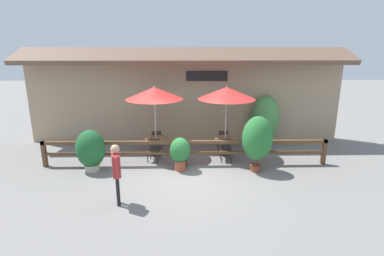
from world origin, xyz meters
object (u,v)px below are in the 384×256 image
Objects in this scene: dining_table_near at (156,141)px; potted_plant_small_flowering at (265,119)px; chair_middle_streetside at (226,149)px; potted_plant_entrance_palm at (91,150)px; potted_plant_broad_leaf at (180,152)px; patio_umbrella_near at (154,93)px; chair_near_wallside at (156,139)px; potted_plant_corner_fern at (257,139)px; chair_near_streetside at (154,149)px; patio_umbrella_middle at (227,93)px; pedestrian at (116,167)px; chair_middle_wallside at (223,139)px; dining_table_middle at (225,141)px.

dining_table_near is 4.95m from potted_plant_small_flowering.
chair_middle_streetside is 2.93m from potted_plant_small_flowering.
potted_plant_entrance_palm reaches higher than potted_plant_broad_leaf.
patio_umbrella_near is 3.32× the size of chair_near_wallside.
dining_table_near is 0.72× the size of potted_plant_broad_leaf.
potted_plant_corner_fern is (3.66, -1.75, -1.33)m from patio_umbrella_near.
chair_near_streetside is 0.42× the size of potted_plant_corner_fern.
chair_near_streetside is at bearing -167.87° from patio_umbrella_middle.
pedestrian reaches higher than chair_middle_streetside.
patio_umbrella_near reaches higher than potted_plant_entrance_palm.
chair_near_streetside is at bearing -157.24° from potted_plant_small_flowering.
dining_table_near is 0.66m from chair_near_wallside.
potted_plant_corner_fern reaches higher than pedestrian.
patio_umbrella_near is at bearing 179.06° from patio_umbrella_middle.
potted_plant_corner_fern is 1.66× the size of potted_plant_broad_leaf.
potted_plant_broad_leaf is at bearing -139.04° from patio_umbrella_middle.
potted_plant_broad_leaf is (-1.77, -2.21, 0.21)m from chair_middle_wallside.
dining_table_near is 0.43× the size of potted_plant_corner_fern.
dining_table_middle is 5.14m from potted_plant_entrance_palm.
chair_middle_wallside is 5.77m from pedestrian.
patio_umbrella_middle reaches higher than potted_plant_corner_fern.
potted_plant_small_flowering reaches higher than dining_table_near.
patio_umbrella_middle is 3.32× the size of chair_middle_wallside.
patio_umbrella_near reaches higher than chair_near_wallside.
patio_umbrella_middle is at bearing 22.75° from chair_near_streetside.
potted_plant_entrance_palm is 1.24× the size of potted_plant_broad_leaf.
pedestrian is at bearing -58.87° from potted_plant_entrance_palm.
chair_middle_wallside is at bearing 110.68° from potted_plant_corner_fern.
potted_plant_entrance_palm is at bearing -162.66° from patio_umbrella_middle.
chair_near_streetside is 1.00× the size of chair_middle_streetside.
dining_table_near is 0.39× the size of potted_plant_small_flowering.
potted_plant_small_flowering is at bearing 35.57° from dining_table_middle.
patio_umbrella_middle reaches higher than chair_near_streetside.
pedestrian is (-1.68, -2.37, 0.45)m from potted_plant_broad_leaf.
dining_table_near is at bearing 80.12° from chair_near_wallside.
potted_plant_broad_leaf is at bearing -141.75° from potted_plant_small_flowering.
potted_plant_broad_leaf reaches higher than chair_near_wallside.
potted_plant_corner_fern is (3.68, -1.10, 0.72)m from chair_near_streetside.
chair_near_streetside is 3.06m from chair_middle_wallside.
chair_middle_wallside is at bearing 34.98° from chair_near_streetside.
patio_umbrella_near reaches higher than potted_plant_broad_leaf.
dining_table_near is 0.49× the size of pedestrian.
potted_plant_broad_leaf is 0.55× the size of potted_plant_small_flowering.
dining_table_near is 1.00× the size of dining_table_middle.
dining_table_near is at bearing 179.06° from patio_umbrella_middle.
pedestrian is at bearing -131.48° from patio_umbrella_middle.
chair_middle_wallside is (2.77, 0.61, -2.05)m from patio_umbrella_near.
patio_umbrella_middle is 1.95m from dining_table_middle.
chair_middle_streetside is at bearing 84.20° from chair_middle_wallside.
patio_umbrella_middle is 3.00m from potted_plant_broad_leaf.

